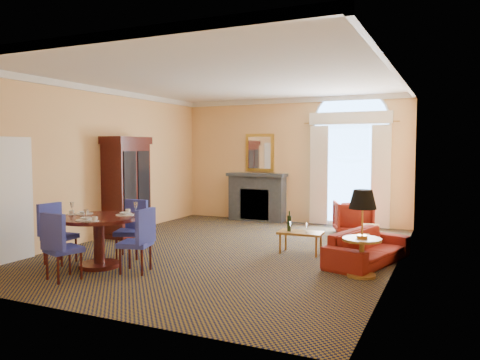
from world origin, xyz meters
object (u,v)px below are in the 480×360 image
at_px(armoire, 127,188).
at_px(armchair, 353,218).
at_px(sofa, 368,247).
at_px(dining_table, 99,230).
at_px(side_table, 362,221).
at_px(coffee_table, 299,232).

relative_size(armoire, armchair, 2.66).
bearing_deg(sofa, dining_table, 133.82).
height_order(armchair, side_table, side_table).
height_order(sofa, side_table, side_table).
bearing_deg(side_table, sofa, 93.34).
relative_size(dining_table, side_table, 1.02).
distance_m(armoire, coffee_table, 4.06).
distance_m(armchair, coffee_table, 2.42).
relative_size(armchair, side_table, 0.64).
distance_m(dining_table, sofa, 4.45).
relative_size(dining_table, sofa, 0.71).
bearing_deg(dining_table, armoire, 119.06).
bearing_deg(armoire, sofa, -3.88).
xyz_separation_m(dining_table, side_table, (3.98, 1.20, 0.23)).
bearing_deg(armoire, side_table, -12.86).
bearing_deg(dining_table, coffee_table, 40.50).
distance_m(armoire, side_table, 5.46).
height_order(sofa, coffee_table, coffee_table).
xyz_separation_m(sofa, coffee_table, (-1.26, 0.22, 0.12)).
distance_m(sofa, coffee_table, 1.29).
bearing_deg(armchair, dining_table, 34.56).
relative_size(armoire, coffee_table, 2.64).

